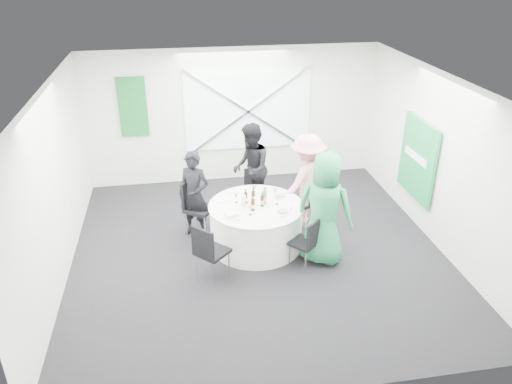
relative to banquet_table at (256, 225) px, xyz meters
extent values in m
plane|color=black|center=(0.00, -0.20, -0.38)|extent=(6.00, 6.00, 0.00)
plane|color=silver|center=(0.00, -0.20, 2.42)|extent=(6.00, 6.00, 0.00)
plane|color=silver|center=(0.00, 2.80, 1.02)|extent=(6.00, 0.00, 6.00)
plane|color=silver|center=(0.00, -3.20, 1.02)|extent=(6.00, 0.00, 6.00)
plane|color=silver|center=(-3.00, -0.20, 1.02)|extent=(0.00, 6.00, 6.00)
plane|color=silver|center=(3.00, -0.20, 1.02)|extent=(0.00, 6.00, 6.00)
cube|color=white|center=(0.30, 2.76, 1.12)|extent=(2.60, 0.03, 1.60)
cube|color=silver|center=(0.30, 2.72, 1.12)|extent=(2.63, 0.05, 1.84)
cube|color=silver|center=(0.30, 2.72, 1.12)|extent=(2.63, 0.05, 1.84)
cube|color=#125A2A|center=(-2.00, 2.75, 1.32)|extent=(0.55, 0.04, 1.20)
cube|color=#1A9042|center=(2.94, 0.40, 0.82)|extent=(0.05, 1.20, 1.40)
cylinder|color=white|center=(0.00, 0.00, -0.01)|extent=(1.52, 1.52, 0.74)
cylinder|color=white|center=(0.00, 0.00, 0.37)|extent=(1.56, 1.56, 0.02)
cube|color=black|center=(0.15, 1.09, 0.03)|extent=(0.44, 0.44, 0.05)
cube|color=black|center=(0.18, 1.27, 0.26)|extent=(0.37, 0.09, 0.41)
cylinder|color=silver|center=(0.33, 1.22, -0.18)|extent=(0.02, 0.02, 0.40)
cylinder|color=silver|center=(0.02, 1.27, -0.18)|extent=(0.02, 0.02, 0.40)
cylinder|color=silver|center=(0.28, 0.91, -0.18)|extent=(0.02, 0.02, 0.40)
cylinder|color=silver|center=(-0.03, 0.96, -0.18)|extent=(0.02, 0.02, 0.40)
cube|color=black|center=(-0.89, 0.57, 0.09)|extent=(0.61, 0.61, 0.05)
cube|color=black|center=(-1.07, 0.68, 0.36)|extent=(0.26, 0.38, 0.48)
cylinder|color=silver|center=(-0.95, 0.81, -0.15)|extent=(0.02, 0.02, 0.45)
cylinder|color=silver|center=(-1.14, 0.51, -0.15)|extent=(0.02, 0.02, 0.45)
cylinder|color=silver|center=(-0.64, 0.62, -0.15)|extent=(0.02, 0.02, 0.45)
cylinder|color=silver|center=(-0.84, 0.32, -0.15)|extent=(0.02, 0.02, 0.45)
cube|color=black|center=(0.99, 0.62, 0.04)|extent=(0.54, 0.54, 0.05)
cube|color=black|center=(1.15, 0.72, 0.28)|extent=(0.23, 0.34, 0.42)
cylinder|color=silver|center=(1.21, 0.57, -0.18)|extent=(0.02, 0.02, 0.40)
cylinder|color=silver|center=(1.04, 0.84, -0.18)|extent=(0.02, 0.02, 0.40)
cylinder|color=silver|center=(0.94, 0.40, -0.18)|extent=(0.02, 0.02, 0.40)
cylinder|color=silver|center=(0.77, 0.67, -0.18)|extent=(0.02, 0.02, 0.40)
cube|color=black|center=(0.63, -0.70, 0.02)|extent=(0.53, 0.53, 0.04)
cube|color=black|center=(0.75, -0.84, 0.25)|extent=(0.29, 0.27, 0.40)
cylinder|color=silver|center=(0.62, -0.92, -0.19)|extent=(0.02, 0.02, 0.39)
cylinder|color=silver|center=(0.84, -0.71, -0.19)|extent=(0.02, 0.02, 0.39)
cylinder|color=silver|center=(0.41, -0.69, -0.19)|extent=(0.02, 0.02, 0.39)
cylinder|color=silver|center=(0.64, -0.49, -0.19)|extent=(0.02, 0.02, 0.39)
cube|color=black|center=(-0.80, -0.79, 0.08)|extent=(0.60, 0.60, 0.05)
cube|color=black|center=(-0.94, -0.94, 0.33)|extent=(0.32, 0.32, 0.46)
cylinder|color=silver|center=(-1.04, -0.79, -0.16)|extent=(0.02, 0.02, 0.44)
cylinder|color=silver|center=(-0.80, -1.04, -0.16)|extent=(0.02, 0.02, 0.44)
cylinder|color=silver|center=(-0.80, -0.55, -0.16)|extent=(0.02, 0.02, 0.44)
cylinder|color=silver|center=(-0.55, -0.79, -0.16)|extent=(0.02, 0.02, 0.44)
imported|color=black|center=(-0.97, 0.54, 0.39)|extent=(0.67, 0.59, 1.53)
imported|color=black|center=(0.12, 1.28, 0.47)|extent=(0.53, 0.87, 1.71)
imported|color=pink|center=(1.00, 0.56, 0.48)|extent=(1.22, 0.99, 1.71)
imported|color=#278F52|center=(0.97, -0.60, 0.54)|extent=(1.07, 0.97, 1.84)
cylinder|color=white|center=(0.07, 0.52, 0.39)|extent=(0.27, 0.27, 0.01)
cylinder|color=white|center=(-0.52, 0.31, 0.39)|extent=(0.28, 0.28, 0.01)
cylinder|color=white|center=(0.46, 0.23, 0.39)|extent=(0.25, 0.25, 0.01)
cylinder|color=#91A558|center=(0.46, 0.23, 0.41)|extent=(0.16, 0.16, 0.02)
cylinder|color=white|center=(0.37, -0.33, 0.39)|extent=(0.24, 0.24, 0.01)
cylinder|color=#91A558|center=(0.37, -0.33, 0.41)|extent=(0.16, 0.16, 0.02)
cylinder|color=white|center=(-0.42, -0.31, 0.39)|extent=(0.29, 0.29, 0.01)
cube|color=white|center=(-0.44, -0.33, 0.42)|extent=(0.22, 0.19, 0.05)
cylinder|color=#3D200B|center=(-0.15, 0.10, 0.47)|extent=(0.06, 0.06, 0.19)
cylinder|color=#3D200B|center=(-0.15, 0.10, 0.60)|extent=(0.02, 0.02, 0.06)
cylinder|color=#D7CA72|center=(-0.15, 0.10, 0.46)|extent=(0.06, 0.06, 0.07)
cylinder|color=#3D200B|center=(-0.02, 0.14, 0.47)|extent=(0.06, 0.06, 0.18)
cylinder|color=#3D200B|center=(-0.02, 0.14, 0.59)|extent=(0.02, 0.02, 0.06)
cylinder|color=#D7CA72|center=(-0.02, 0.14, 0.45)|extent=(0.06, 0.06, 0.06)
cylinder|color=#3D200B|center=(0.09, -0.04, 0.47)|extent=(0.06, 0.06, 0.18)
cylinder|color=#3D200B|center=(0.09, -0.04, 0.59)|extent=(0.02, 0.02, 0.06)
cylinder|color=#D7CA72|center=(0.09, -0.04, 0.45)|extent=(0.06, 0.06, 0.06)
cylinder|color=#3D200B|center=(-0.08, -0.17, 0.47)|extent=(0.06, 0.06, 0.19)
cylinder|color=#3D200B|center=(-0.08, -0.17, 0.60)|extent=(0.02, 0.02, 0.06)
cylinder|color=#D7CA72|center=(-0.08, -0.17, 0.45)|extent=(0.06, 0.06, 0.07)
cylinder|color=green|center=(0.15, 0.03, 0.49)|extent=(0.08, 0.08, 0.23)
cylinder|color=green|center=(0.15, 0.03, 0.64)|extent=(0.03, 0.03, 0.06)
cylinder|color=#D7CA72|center=(0.15, 0.03, 0.47)|extent=(0.08, 0.08, 0.08)
cylinder|color=white|center=(-0.21, -0.06, 0.49)|extent=(0.08, 0.08, 0.22)
cylinder|color=white|center=(-0.21, -0.06, 0.63)|extent=(0.03, 0.03, 0.06)
cylinder|color=#D7CA72|center=(-0.21, -0.06, 0.47)|extent=(0.08, 0.08, 0.08)
cylinder|color=white|center=(0.34, -0.03, 0.38)|extent=(0.06, 0.06, 0.00)
cylinder|color=white|center=(0.34, -0.03, 0.43)|extent=(0.01, 0.01, 0.10)
cone|color=white|center=(0.34, -0.03, 0.51)|extent=(0.07, 0.07, 0.08)
cylinder|color=white|center=(0.20, 0.28, 0.38)|extent=(0.06, 0.06, 0.00)
cylinder|color=white|center=(0.20, 0.28, 0.43)|extent=(0.01, 0.01, 0.10)
cone|color=white|center=(0.20, 0.28, 0.51)|extent=(0.07, 0.07, 0.08)
cylinder|color=white|center=(0.35, 0.22, 0.38)|extent=(0.06, 0.06, 0.00)
cylinder|color=white|center=(0.35, 0.22, 0.43)|extent=(0.01, 0.01, 0.10)
cone|color=white|center=(0.35, 0.22, 0.51)|extent=(0.07, 0.07, 0.08)
cylinder|color=white|center=(-0.14, -0.31, 0.38)|extent=(0.06, 0.06, 0.00)
cylinder|color=white|center=(-0.14, -0.31, 0.43)|extent=(0.01, 0.01, 0.10)
cone|color=white|center=(-0.14, -0.31, 0.51)|extent=(0.07, 0.07, 0.08)
cylinder|color=white|center=(0.04, 0.39, 0.38)|extent=(0.06, 0.06, 0.00)
cylinder|color=white|center=(0.04, 0.39, 0.43)|extent=(0.01, 0.01, 0.10)
cone|color=white|center=(0.04, 0.39, 0.51)|extent=(0.07, 0.07, 0.08)
cylinder|color=white|center=(-0.30, 0.15, 0.38)|extent=(0.06, 0.06, 0.00)
cylinder|color=white|center=(-0.30, 0.15, 0.43)|extent=(0.01, 0.01, 0.10)
cone|color=white|center=(-0.30, 0.15, 0.51)|extent=(0.07, 0.07, 0.08)
cube|color=silver|center=(-0.39, 0.42, 0.38)|extent=(0.09, 0.14, 0.01)
cube|color=silver|center=(-0.56, 0.14, 0.38)|extent=(0.09, 0.14, 0.01)
cube|color=silver|center=(0.35, -0.46, 0.38)|extent=(0.10, 0.13, 0.01)
cube|color=silver|center=(0.53, -0.23, 0.38)|extent=(0.11, 0.12, 0.01)
cube|color=silver|center=(-0.55, -0.18, 0.38)|extent=(0.10, 0.13, 0.01)
cube|color=silver|center=(-0.32, -0.48, 0.38)|extent=(0.11, 0.13, 0.01)
cube|color=silver|center=(0.56, 0.11, 0.38)|extent=(0.09, 0.14, 0.01)
cube|color=silver|center=(0.42, 0.39, 0.38)|extent=(0.08, 0.14, 0.01)
camera|label=1|loc=(-1.21, -7.08, 4.16)|focal=35.00mm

